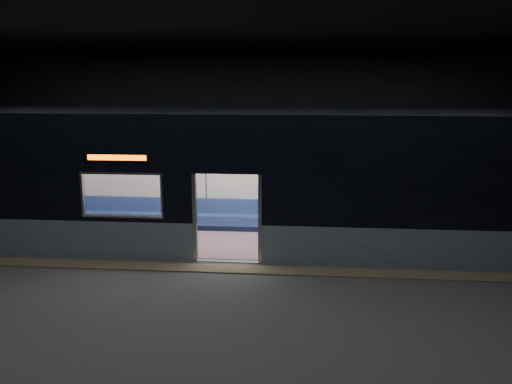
# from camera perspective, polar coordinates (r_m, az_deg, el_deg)

# --- Properties ---
(station_floor) EXTENTS (24.00, 14.00, 0.01)m
(station_floor) POSITION_cam_1_polar(r_m,az_deg,el_deg) (11.52, -3.74, -9.11)
(station_floor) COLOR #47494C
(station_floor) RESTS_ON ground
(station_envelope) EXTENTS (24.00, 14.00, 5.00)m
(station_envelope) POSITION_cam_1_polar(r_m,az_deg,el_deg) (10.76, -4.02, 9.43)
(station_envelope) COLOR black
(station_envelope) RESTS_ON station_floor
(tactile_strip) EXTENTS (22.80, 0.50, 0.03)m
(tactile_strip) POSITION_cam_1_polar(r_m,az_deg,el_deg) (12.02, -3.34, -8.08)
(tactile_strip) COLOR #8C7F59
(tactile_strip) RESTS_ON station_floor
(metro_car) EXTENTS (18.00, 3.04, 3.35)m
(metro_car) POSITION_cam_1_polar(r_m,az_deg,el_deg) (13.46, -2.18, 2.19)
(metro_car) COLOR #8D9BA8
(metro_car) RESTS_ON station_floor
(passenger) EXTENTS (0.47, 0.77, 1.45)m
(passenger) POSITION_cam_1_polar(r_m,az_deg,el_deg) (14.54, 3.76, -1.16)
(passenger) COLOR black
(passenger) RESTS_ON metro_car
(handbag) EXTENTS (0.34, 0.31, 0.14)m
(handbag) POSITION_cam_1_polar(r_m,az_deg,el_deg) (14.34, 3.60, -1.93)
(handbag) COLOR black
(handbag) RESTS_ON passenger
(transit_map) EXTENTS (1.01, 0.03, 0.66)m
(transit_map) POSITION_cam_1_polar(r_m,az_deg,el_deg) (15.07, 17.74, 1.27)
(transit_map) COLOR white
(transit_map) RESTS_ON metro_car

